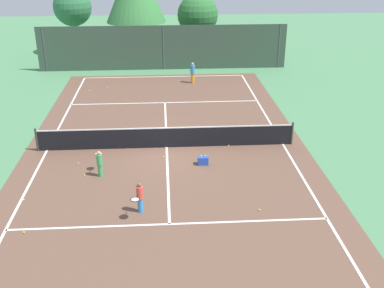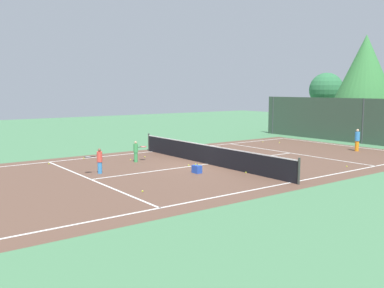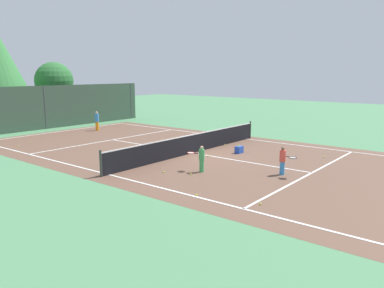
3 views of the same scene
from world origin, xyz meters
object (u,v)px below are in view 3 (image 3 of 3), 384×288
(tennis_ball_0, at_px, (18,146))
(tennis_ball_9, at_px, (260,204))
(tennis_ball_1, at_px, (179,132))
(tennis_ball_6, at_px, (191,174))
(player_2, at_px, (201,158))
(tennis_ball_4, at_px, (208,156))
(tennis_ball_8, at_px, (156,152))
(tennis_ball_5, at_px, (212,142))
(player_0, at_px, (97,121))
(tennis_ball_11, at_px, (163,172))
(tennis_ball_3, at_px, (30,142))
(tennis_ball_10, at_px, (225,145))
(tennis_ball_2, at_px, (324,157))
(player_1, at_px, (283,160))
(ball_crate, at_px, (239,150))
(tennis_ball_7, at_px, (197,195))

(tennis_ball_0, relative_size, tennis_ball_9, 1.00)
(tennis_ball_1, height_order, tennis_ball_6, same)
(player_2, distance_m, tennis_ball_0, 11.77)
(tennis_ball_4, xyz_separation_m, tennis_ball_8, (-0.89, 2.77, 0.00))
(tennis_ball_5, height_order, tennis_ball_9, same)
(player_0, distance_m, tennis_ball_11, 13.22)
(tennis_ball_0, distance_m, tennis_ball_5, 11.14)
(tennis_ball_1, relative_size, tennis_ball_3, 1.00)
(tennis_ball_3, relative_size, tennis_ball_11, 1.00)
(tennis_ball_1, bearing_deg, tennis_ball_5, -113.47)
(tennis_ball_5, height_order, tennis_ball_10, same)
(tennis_ball_2, bearing_deg, player_1, 177.50)
(tennis_ball_1, relative_size, tennis_ball_9, 1.00)
(player_2, bearing_deg, tennis_ball_6, 178.89)
(player_0, relative_size, tennis_ball_0, 20.93)
(tennis_ball_0, bearing_deg, player_0, 12.31)
(tennis_ball_2, xyz_separation_m, tennis_ball_8, (-4.29, 7.39, 0.00))
(ball_crate, distance_m, tennis_ball_3, 12.58)
(tennis_ball_5, xyz_separation_m, tennis_ball_6, (-6.40, -3.56, 0.00))
(tennis_ball_3, bearing_deg, player_1, -79.89)
(tennis_ball_6, relative_size, tennis_ball_11, 1.00)
(tennis_ball_6, bearing_deg, ball_crate, 8.68)
(tennis_ball_1, height_order, tennis_ball_7, same)
(ball_crate, xyz_separation_m, tennis_ball_3, (-5.26, 11.43, -0.15))
(player_2, height_order, tennis_ball_0, player_2)
(tennis_ball_10, bearing_deg, tennis_ball_9, -139.80)
(tennis_ball_5, distance_m, tennis_ball_11, 7.25)
(tennis_ball_0, bearing_deg, tennis_ball_3, 30.77)
(player_0, relative_size, player_1, 1.19)
(tennis_ball_2, distance_m, tennis_ball_6, 7.35)
(player_2, relative_size, tennis_ball_2, 16.98)
(player_0, relative_size, tennis_ball_3, 20.93)
(tennis_ball_4, bearing_deg, player_2, -149.45)
(player_2, relative_size, ball_crate, 2.52)
(player_0, height_order, player_2, player_0)
(tennis_ball_4, height_order, tennis_ball_6, same)
(tennis_ball_7, bearing_deg, tennis_ball_8, 54.64)
(tennis_ball_0, bearing_deg, tennis_ball_7, -92.76)
(tennis_ball_3, height_order, tennis_ball_11, same)
(tennis_ball_7, bearing_deg, tennis_ball_3, 83.16)
(tennis_ball_3, relative_size, tennis_ball_10, 1.00)
(player_0, xyz_separation_m, player_1, (-2.92, -15.94, -0.10))
(player_2, xyz_separation_m, tennis_ball_5, (5.74, 3.58, -0.56))
(player_2, height_order, tennis_ball_3, player_2)
(tennis_ball_9, bearing_deg, tennis_ball_8, 65.37)
(player_1, bearing_deg, tennis_ball_2, -2.50)
(player_2, relative_size, tennis_ball_3, 16.98)
(tennis_ball_3, xyz_separation_m, tennis_ball_11, (-0.13, -11.06, 0.00))
(player_0, xyz_separation_m, player_2, (-4.65, -13.04, -0.12))
(ball_crate, relative_size, tennis_ball_10, 6.73)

